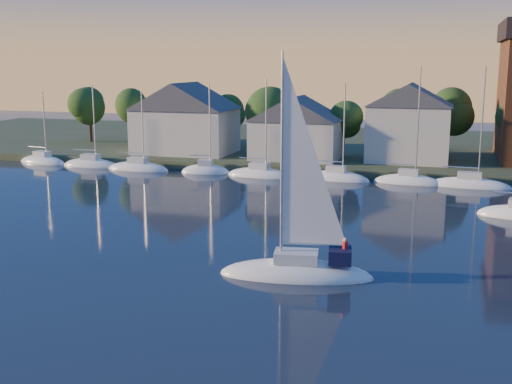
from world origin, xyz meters
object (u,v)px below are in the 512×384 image
at_px(clubhouse_west, 185,117).
at_px(clubhouse_centre, 297,127).
at_px(hero_sailboat, 299,267).
at_px(clubhouse_east, 409,122).

relative_size(clubhouse_west, clubhouse_centre, 1.18).
relative_size(clubhouse_centre, hero_sailboat, 0.77).
height_order(clubhouse_centre, clubhouse_east, clubhouse_east).
height_order(clubhouse_east, hero_sailboat, hero_sailboat).
distance_m(clubhouse_centre, hero_sailboat, 44.45).
xyz_separation_m(clubhouse_centre, clubhouse_east, (14.00, 2.00, 0.87)).
bearing_deg(clubhouse_west, clubhouse_centre, -3.58).
distance_m(clubhouse_centre, clubhouse_east, 14.17).
height_order(clubhouse_west, clubhouse_east, clubhouse_east).
bearing_deg(hero_sailboat, clubhouse_west, -68.23).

